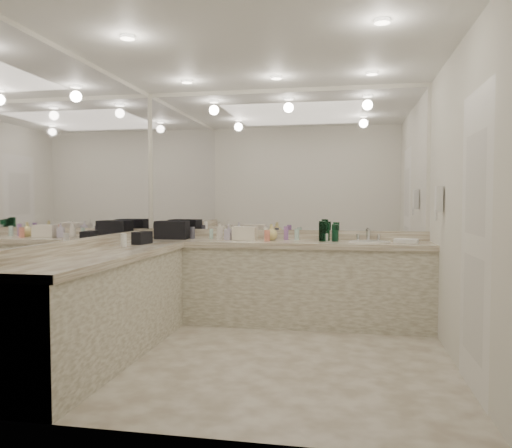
% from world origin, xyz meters
% --- Properties ---
extents(floor, '(3.20, 3.20, 0.00)m').
position_xyz_m(floor, '(0.00, 0.00, 0.00)').
color(floor, beige).
rests_on(floor, ground).
extents(ceiling, '(3.20, 3.20, 0.00)m').
position_xyz_m(ceiling, '(0.00, 0.00, 2.60)').
color(ceiling, white).
rests_on(ceiling, floor).
extents(wall_back, '(3.20, 0.02, 2.60)m').
position_xyz_m(wall_back, '(0.00, 1.50, 1.30)').
color(wall_back, silver).
rests_on(wall_back, floor).
extents(wall_left, '(0.02, 3.00, 2.60)m').
position_xyz_m(wall_left, '(-1.60, 0.00, 1.30)').
color(wall_left, silver).
rests_on(wall_left, floor).
extents(wall_right, '(0.02, 3.00, 2.60)m').
position_xyz_m(wall_right, '(1.60, 0.00, 1.30)').
color(wall_right, silver).
rests_on(wall_right, floor).
extents(vanity_back_base, '(3.20, 0.60, 0.84)m').
position_xyz_m(vanity_back_base, '(0.00, 1.20, 0.42)').
color(vanity_back_base, beige).
rests_on(vanity_back_base, floor).
extents(vanity_back_top, '(3.20, 0.64, 0.06)m').
position_xyz_m(vanity_back_top, '(0.00, 1.19, 0.87)').
color(vanity_back_top, beige).
rests_on(vanity_back_top, vanity_back_base).
extents(vanity_left_base, '(0.60, 2.40, 0.84)m').
position_xyz_m(vanity_left_base, '(-1.30, -0.30, 0.42)').
color(vanity_left_base, beige).
rests_on(vanity_left_base, floor).
extents(vanity_left_top, '(0.64, 2.42, 0.06)m').
position_xyz_m(vanity_left_top, '(-1.29, -0.30, 0.87)').
color(vanity_left_top, beige).
rests_on(vanity_left_top, vanity_left_base).
extents(backsplash_back, '(3.20, 0.04, 0.10)m').
position_xyz_m(backsplash_back, '(0.00, 1.48, 0.95)').
color(backsplash_back, beige).
rests_on(backsplash_back, vanity_back_top).
extents(backsplash_left, '(0.04, 3.00, 0.10)m').
position_xyz_m(backsplash_left, '(-1.58, 0.00, 0.95)').
color(backsplash_left, beige).
rests_on(backsplash_left, vanity_left_top).
extents(mirror_back, '(3.12, 0.01, 1.55)m').
position_xyz_m(mirror_back, '(0.00, 1.49, 1.77)').
color(mirror_back, white).
rests_on(mirror_back, wall_back).
extents(mirror_left, '(0.01, 2.92, 1.55)m').
position_xyz_m(mirror_left, '(-1.59, 0.00, 1.77)').
color(mirror_left, white).
rests_on(mirror_left, wall_left).
extents(sink, '(0.44, 0.44, 0.03)m').
position_xyz_m(sink, '(0.95, 1.20, 0.90)').
color(sink, white).
rests_on(sink, vanity_back_top).
extents(faucet, '(0.24, 0.16, 0.14)m').
position_xyz_m(faucet, '(0.95, 1.41, 0.97)').
color(faucet, silver).
rests_on(faucet, vanity_back_top).
extents(wall_phone, '(0.06, 0.10, 0.24)m').
position_xyz_m(wall_phone, '(1.56, 0.70, 1.35)').
color(wall_phone, white).
rests_on(wall_phone, wall_right).
extents(door, '(0.02, 0.82, 2.10)m').
position_xyz_m(door, '(1.59, -0.50, 1.05)').
color(door, white).
rests_on(door, wall_right).
extents(black_toiletry_bag, '(0.38, 0.26, 0.21)m').
position_xyz_m(black_toiletry_bag, '(-1.24, 1.25, 1.00)').
color(black_toiletry_bag, black).
rests_on(black_toiletry_bag, vanity_back_top).
extents(black_bag_spill, '(0.14, 0.25, 0.13)m').
position_xyz_m(black_bag_spill, '(-1.30, 0.55, 0.96)').
color(black_bag_spill, black).
rests_on(black_bag_spill, vanity_left_top).
extents(cream_cosmetic_case, '(0.26, 0.17, 0.15)m').
position_xyz_m(cream_cosmetic_case, '(-0.38, 1.20, 0.97)').
color(cream_cosmetic_case, silver).
rests_on(cream_cosmetic_case, vanity_back_top).
extents(hand_towel, '(0.27, 0.21, 0.04)m').
position_xyz_m(hand_towel, '(1.32, 1.17, 0.92)').
color(hand_towel, white).
rests_on(hand_towel, vanity_back_top).
extents(lotion_left, '(0.05, 0.05, 0.12)m').
position_xyz_m(lotion_left, '(-1.30, 0.13, 0.96)').
color(lotion_left, white).
rests_on(lotion_left, vanity_left_top).
extents(soap_bottle_a, '(0.10, 0.10, 0.20)m').
position_xyz_m(soap_bottle_a, '(-0.69, 1.28, 1.00)').
color(soap_bottle_a, silver).
rests_on(soap_bottle_a, vanity_back_top).
extents(soap_bottle_b, '(0.10, 0.10, 0.17)m').
position_xyz_m(soap_bottle_b, '(-0.57, 1.22, 0.99)').
color(soap_bottle_b, silver).
rests_on(soap_bottle_b, vanity_back_top).
extents(soap_bottle_c, '(0.18, 0.18, 0.18)m').
position_xyz_m(soap_bottle_c, '(-0.10, 1.27, 0.99)').
color(soap_bottle_c, '#E3D37E').
rests_on(soap_bottle_c, vanity_back_top).
extents(green_bottle_0, '(0.07, 0.07, 0.22)m').
position_xyz_m(green_bottle_0, '(0.46, 1.21, 1.01)').
color(green_bottle_0, '#114D2C').
rests_on(green_bottle_0, vanity_back_top).
extents(green_bottle_1, '(0.07, 0.07, 0.20)m').
position_xyz_m(green_bottle_1, '(0.45, 1.31, 1.00)').
color(green_bottle_1, '#114D2C').
rests_on(green_bottle_1, vanity_back_top).
extents(green_bottle_2, '(0.06, 0.06, 0.19)m').
position_xyz_m(green_bottle_2, '(0.51, 1.30, 1.00)').
color(green_bottle_2, '#114D2C').
rests_on(green_bottle_2, vanity_back_top).
extents(green_bottle_3, '(0.07, 0.07, 0.21)m').
position_xyz_m(green_bottle_3, '(0.47, 1.25, 1.00)').
color(green_bottle_3, '#114D2C').
rests_on(green_bottle_3, vanity_back_top).
extents(green_bottle_4, '(0.07, 0.07, 0.18)m').
position_xyz_m(green_bottle_4, '(0.60, 1.23, 0.99)').
color(green_bottle_4, '#114D2C').
rests_on(green_bottle_4, vanity_back_top).
extents(amenity_bottle_0, '(0.05, 0.05, 0.12)m').
position_xyz_m(amenity_bottle_0, '(-0.09, 1.35, 0.96)').
color(amenity_bottle_0, '#3F3F4C').
rests_on(amenity_bottle_0, vanity_back_top).
extents(amenity_bottle_1, '(0.05, 0.05, 0.12)m').
position_xyz_m(amenity_bottle_1, '(0.59, 1.26, 0.96)').
color(amenity_bottle_1, white).
rests_on(amenity_bottle_1, vanity_back_top).
extents(amenity_bottle_2, '(0.05, 0.05, 0.12)m').
position_xyz_m(amenity_bottle_2, '(0.18, 1.34, 0.96)').
color(amenity_bottle_2, silver).
rests_on(amenity_bottle_2, vanity_back_top).
extents(amenity_bottle_3, '(0.04, 0.04, 0.11)m').
position_xyz_m(amenity_bottle_3, '(-0.80, 1.32, 0.96)').
color(amenity_bottle_3, silver).
rests_on(amenity_bottle_3, vanity_back_top).
extents(amenity_bottle_4, '(0.06, 0.06, 0.14)m').
position_xyz_m(amenity_bottle_4, '(-1.00, 1.28, 0.97)').
color(amenity_bottle_4, '#3F3F4C').
rests_on(amenity_bottle_4, vanity_back_top).
extents(amenity_bottle_5, '(0.06, 0.06, 0.08)m').
position_xyz_m(amenity_bottle_5, '(0.49, 1.24, 0.94)').
color(amenity_bottle_5, white).
rests_on(amenity_bottle_5, vanity_back_top).
extents(amenity_bottle_6, '(0.06, 0.06, 0.12)m').
position_xyz_m(amenity_bottle_6, '(-0.12, 1.13, 0.96)').
color(amenity_bottle_6, '#E57F66').
rests_on(amenity_bottle_6, vanity_back_top).
extents(amenity_bottle_7, '(0.05, 0.05, 0.15)m').
position_xyz_m(amenity_bottle_7, '(0.06, 1.34, 0.97)').
color(amenity_bottle_7, '#9966B2').
rests_on(amenity_bottle_7, vanity_back_top).
extents(amenity_bottle_8, '(0.05, 0.05, 0.14)m').
position_xyz_m(amenity_bottle_8, '(-0.17, 1.31, 0.97)').
color(amenity_bottle_8, white).
rests_on(amenity_bottle_8, vanity_back_top).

